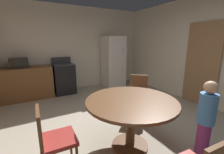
# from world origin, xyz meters

# --- Properties ---
(ground_plane) EXTENTS (14.00, 14.00, 0.00)m
(ground_plane) POSITION_xyz_m (0.00, 0.00, 0.00)
(ground_plane) COLOR #A89E89
(wall_back) EXTENTS (5.44, 0.12, 2.70)m
(wall_back) POSITION_xyz_m (0.00, 3.16, 1.35)
(wall_back) COLOR silver
(wall_back) RESTS_ON ground
(wall_right) EXTENTS (0.12, 5.66, 2.70)m
(wall_right) POSITION_xyz_m (2.62, 0.33, 1.35)
(wall_right) COLOR silver
(wall_right) RESTS_ON ground
(kitchen_counter) EXTENTS (1.75, 0.60, 0.90)m
(kitchen_counter) POSITION_xyz_m (-1.55, 2.76, 0.45)
(kitchen_counter) COLOR brown
(kitchen_counter) RESTS_ON ground
(oven_range) EXTENTS (0.60, 0.60, 1.10)m
(oven_range) POSITION_xyz_m (-0.32, 2.76, 0.47)
(oven_range) COLOR black
(oven_range) RESTS_ON ground
(refrigerator) EXTENTS (0.68, 0.68, 1.76)m
(refrigerator) POSITION_xyz_m (1.41, 2.71, 0.88)
(refrigerator) COLOR white
(refrigerator) RESTS_ON ground
(microwave) EXTENTS (0.44, 0.32, 0.26)m
(microwave) POSITION_xyz_m (-1.45, 2.76, 1.03)
(microwave) COLOR black
(microwave) RESTS_ON kitchen_counter
(door_panelled) EXTENTS (0.05, 0.84, 2.04)m
(door_panelled) POSITION_xyz_m (2.52, 0.22, 1.02)
(door_panelled) COLOR #9E754C
(door_panelled) RESTS_ON ground
(dining_table) EXTENTS (1.32, 1.32, 0.76)m
(dining_table) POSITION_xyz_m (0.02, -0.29, 0.61)
(dining_table) COLOR brown
(dining_table) RESTS_ON ground
(chair_west) EXTENTS (0.41, 0.41, 0.87)m
(chair_west) POSITION_xyz_m (-1.08, -0.26, 0.50)
(chair_west) COLOR brown
(chair_west) RESTS_ON ground
(chair_northeast) EXTENTS (0.57, 0.57, 0.87)m
(chair_northeast) POSITION_xyz_m (0.78, 0.50, 0.50)
(chair_northeast) COLOR brown
(chair_northeast) RESTS_ON ground
(person_child) EXTENTS (0.31, 0.31, 1.09)m
(person_child) POSITION_xyz_m (0.79, -0.93, 0.58)
(person_child) COLOR #8C337A
(person_child) RESTS_ON ground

